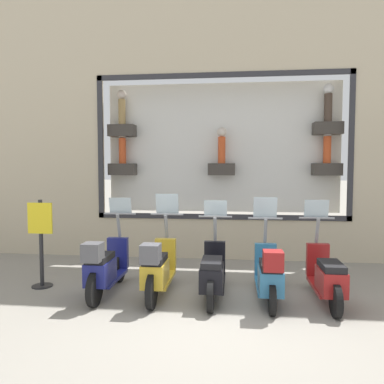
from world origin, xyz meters
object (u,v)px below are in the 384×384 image
scooter_black_2 (213,273)px  scooter_navy_4 (105,267)px  scooter_red_0 (327,277)px  scooter_teal_1 (269,274)px  scooter_yellow_3 (158,269)px  shop_sign_post (41,241)px

scooter_black_2 → scooter_navy_4: bearing=91.7°
scooter_red_0 → scooter_teal_1: bearing=94.3°
scooter_red_0 → scooter_navy_4: 3.57m
scooter_red_0 → scooter_black_2: 1.79m
scooter_black_2 → scooter_navy_4: 1.79m
scooter_black_2 → scooter_yellow_3: size_ratio=0.99×
scooter_navy_4 → shop_sign_post: (0.34, 1.30, 0.35)m
scooter_teal_1 → scooter_yellow_3: scooter_yellow_3 is taller
shop_sign_post → scooter_yellow_3: bearing=-98.7°
scooter_teal_1 → scooter_black_2: scooter_teal_1 is taller
scooter_teal_1 → scooter_black_2: 0.90m
scooter_black_2 → shop_sign_post: (0.28, 3.08, 0.41)m
scooter_red_0 → scooter_navy_4: size_ratio=0.99×
scooter_red_0 → shop_sign_post: 4.89m
scooter_red_0 → shop_sign_post: (0.28, 4.87, 0.41)m
scooter_navy_4 → scooter_black_2: bearing=-88.3°
scooter_yellow_3 → shop_sign_post: bearing=81.3°
scooter_red_0 → scooter_black_2: scooter_red_0 is taller
scooter_red_0 → shop_sign_post: bearing=86.7°
scooter_teal_1 → scooter_yellow_3: 1.79m
scooter_black_2 → shop_sign_post: size_ratio=1.15×
scooter_red_0 → scooter_black_2: (-0.00, 1.79, -0.00)m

